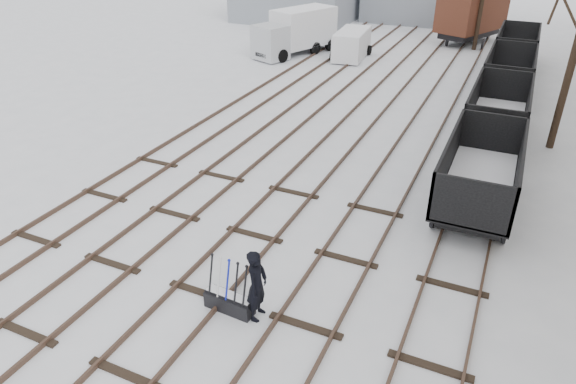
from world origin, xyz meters
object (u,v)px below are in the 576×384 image
object	(u,v)px
freight_wagon_a	(479,183)
lorry	(296,32)
ground_frame	(229,301)
panel_van	(352,44)
box_van_wagon	(473,8)
worker	(257,285)

from	to	relation	value
freight_wagon_a	lorry	distance (m)	21.71
freight_wagon_a	lorry	bearing A→B (deg)	130.12
ground_frame	panel_van	size ratio (longest dim) A/B	0.34
freight_wagon_a	panel_van	xyz separation A→B (m)	(-10.15, 17.18, 0.05)
box_van_wagon	ground_frame	bearing A→B (deg)	-69.01
panel_van	ground_frame	bearing A→B (deg)	-84.11
ground_frame	freight_wagon_a	world-z (taller)	freight_wagon_a
ground_frame	panel_van	bearing A→B (deg)	105.25
ground_frame	worker	distance (m)	1.02
freight_wagon_a	lorry	world-z (taller)	lorry
lorry	freight_wagon_a	bearing A→B (deg)	-28.08
ground_frame	lorry	size ratio (longest dim) A/B	0.22
worker	box_van_wagon	distance (m)	33.07
panel_van	box_van_wagon	bearing A→B (deg)	44.88
ground_frame	freight_wagon_a	bearing A→B (deg)	61.52
worker	freight_wagon_a	bearing A→B (deg)	-32.49
box_van_wagon	lorry	distance (m)	13.53
worker	panel_van	bearing A→B (deg)	9.18
freight_wagon_a	panel_van	distance (m)	19.95
box_van_wagon	lorry	world-z (taller)	box_van_wagon
ground_frame	freight_wagon_a	xyz separation A→B (m)	(4.98, 7.94, 0.63)
ground_frame	worker	xyz separation A→B (m)	(0.75, 0.10, 0.68)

